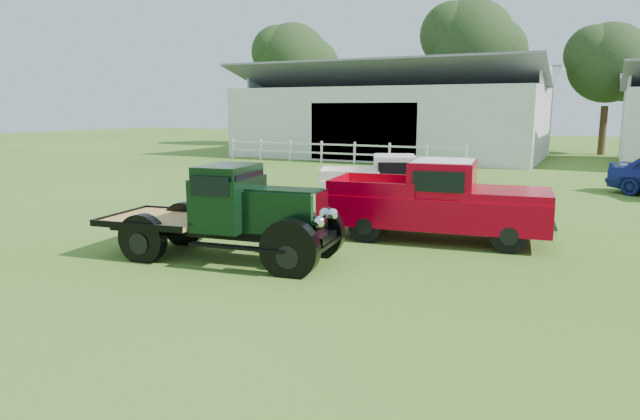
% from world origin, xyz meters
% --- Properties ---
extents(ground, '(120.00, 120.00, 0.00)m').
position_xyz_m(ground, '(0.00, 0.00, 0.00)').
color(ground, '#3E6419').
extents(shed_left, '(18.80, 10.20, 5.60)m').
position_xyz_m(shed_left, '(-7.00, 26.00, 2.80)').
color(shed_left, silver).
rests_on(shed_left, ground).
extents(fence_rail, '(14.20, 0.16, 1.20)m').
position_xyz_m(fence_rail, '(-8.00, 20.00, 0.60)').
color(fence_rail, white).
rests_on(fence_rail, ground).
extents(tree_a, '(6.30, 6.30, 10.50)m').
position_xyz_m(tree_a, '(-18.00, 33.00, 5.25)').
color(tree_a, black).
rests_on(tree_a, ground).
extents(tree_b, '(6.90, 6.90, 11.50)m').
position_xyz_m(tree_b, '(-4.00, 34.00, 5.75)').
color(tree_b, black).
rests_on(tree_b, ground).
extents(tree_c, '(5.40, 5.40, 9.00)m').
position_xyz_m(tree_c, '(5.00, 33.00, 4.50)').
color(tree_c, black).
rests_on(tree_c, ground).
extents(vintage_flatbed, '(5.03, 2.51, 1.91)m').
position_xyz_m(vintage_flatbed, '(-1.64, 0.60, 0.96)').
color(vintage_flatbed, black).
rests_on(vintage_flatbed, ground).
extents(red_pickup, '(5.34, 2.62, 1.87)m').
position_xyz_m(red_pickup, '(1.76, 4.20, 0.93)').
color(red_pickup, '#AC0018').
rests_on(red_pickup, ground).
extents(white_pickup, '(4.71, 3.14, 1.61)m').
position_xyz_m(white_pickup, '(-0.50, 7.39, 0.81)').
color(white_pickup, white).
rests_on(white_pickup, ground).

